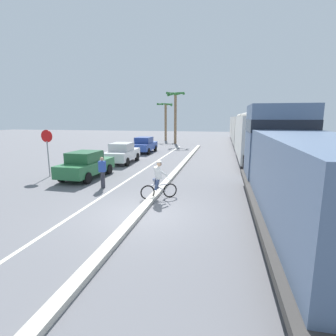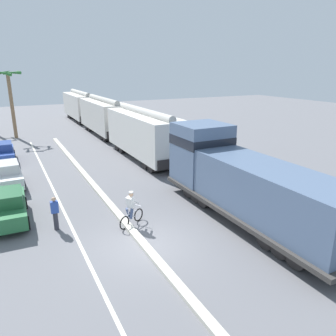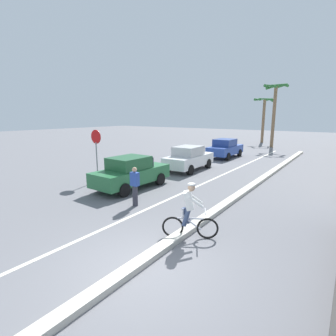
% 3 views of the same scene
% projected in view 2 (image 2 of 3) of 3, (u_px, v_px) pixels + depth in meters
% --- Properties ---
extents(ground_plane, '(120.00, 120.00, 0.00)m').
position_uv_depth(ground_plane, '(143.00, 246.00, 13.97)').
color(ground_plane, slate).
extents(median_curb, '(0.36, 36.00, 0.16)m').
position_uv_depth(median_curb, '(103.00, 197.00, 19.06)').
color(median_curb, beige).
rests_on(median_curb, ground).
extents(lane_stripe, '(0.14, 36.00, 0.01)m').
position_uv_depth(lane_stripe, '(61.00, 205.00, 18.04)').
color(lane_stripe, silver).
rests_on(lane_stripe, ground).
extents(locomotive, '(3.10, 11.61, 4.20)m').
position_uv_depth(locomotive, '(239.00, 182.00, 16.45)').
color(locomotive, slate).
rests_on(locomotive, ground).
extents(hopper_car_lead, '(2.90, 10.60, 4.18)m').
position_uv_depth(hopper_car_lead, '(144.00, 134.00, 26.73)').
color(hopper_car_lead, silver).
rests_on(hopper_car_lead, ground).
extents(hopper_car_middle, '(2.90, 10.60, 4.18)m').
position_uv_depth(hopper_car_middle, '(104.00, 116.00, 36.61)').
color(hopper_car_middle, beige).
rests_on(hopper_car_middle, ground).
extents(hopper_car_trailing, '(2.90, 10.60, 4.18)m').
position_uv_depth(hopper_car_trailing, '(81.00, 106.00, 46.50)').
color(hopper_car_trailing, beige).
rests_on(hopper_car_trailing, ground).
extents(parked_car_green, '(1.94, 4.26, 1.62)m').
position_uv_depth(parked_car_green, '(7.00, 206.00, 15.92)').
color(parked_car_green, '#286B3D').
rests_on(parked_car_green, ground).
extents(parked_car_white, '(1.93, 4.25, 1.62)m').
position_uv_depth(parked_car_white, '(6.00, 175.00, 20.66)').
color(parked_car_white, silver).
rests_on(parked_car_white, ground).
extents(parked_car_blue, '(1.86, 4.21, 1.62)m').
position_uv_depth(parked_car_blue, '(2.00, 152.00, 26.05)').
color(parked_car_blue, '#28479E').
rests_on(parked_car_blue, ground).
extents(cyclist, '(1.52, 0.89, 1.71)m').
position_uv_depth(cyclist, '(131.00, 210.00, 15.56)').
color(cyclist, black).
rests_on(cyclist, ground).
extents(palm_tree_far, '(2.63, 2.74, 7.14)m').
position_uv_depth(palm_tree_far, '(9.00, 88.00, 33.81)').
color(palm_tree_far, '#846647').
rests_on(palm_tree_far, ground).
extents(pedestrian_by_cars, '(0.34, 0.22, 1.62)m').
position_uv_depth(pedestrian_by_cars, '(55.00, 213.00, 15.15)').
color(pedestrian_by_cars, '#33333D').
rests_on(pedestrian_by_cars, ground).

